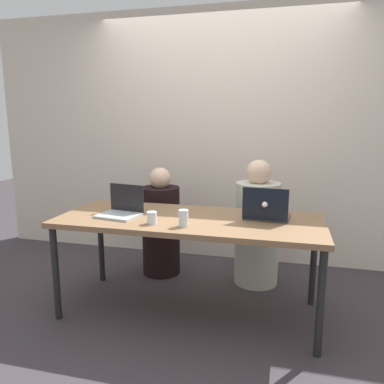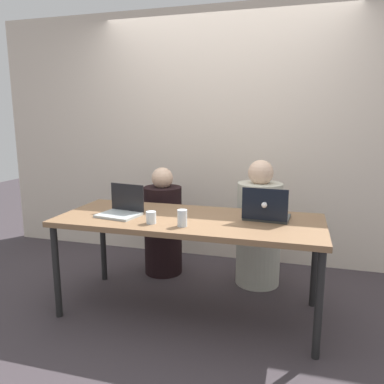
% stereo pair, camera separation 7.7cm
% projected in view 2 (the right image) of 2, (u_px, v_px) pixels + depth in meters
% --- Properties ---
extents(ground_plane, '(12.00, 12.00, 0.00)m').
position_uv_depth(ground_plane, '(189.00, 311.00, 2.93)').
color(ground_plane, '#3A3337').
extents(back_wall, '(5.09, 0.10, 2.58)m').
position_uv_depth(back_wall, '(223.00, 137.00, 3.88)').
color(back_wall, beige).
rests_on(back_wall, ground).
extents(desk, '(1.96, 0.80, 0.75)m').
position_uv_depth(desk, '(189.00, 225.00, 2.80)').
color(desk, brown).
rests_on(desk, ground).
extents(person_on_left, '(0.41, 0.41, 1.03)m').
position_uv_depth(person_on_left, '(163.00, 227.00, 3.59)').
color(person_on_left, black).
rests_on(person_on_left, ground).
extents(person_on_right, '(0.47, 0.47, 1.13)m').
position_uv_depth(person_on_right, '(259.00, 230.00, 3.34)').
color(person_on_right, '#B9B8A5').
rests_on(person_on_right, ground).
extents(laptop_front_left, '(0.33, 0.29, 0.23)m').
position_uv_depth(laptop_front_left, '(122.00, 209.00, 2.86)').
color(laptop_front_left, '#AEB9B9').
rests_on(laptop_front_left, desk).
extents(laptop_back_right, '(0.34, 0.30, 0.25)m').
position_uv_depth(laptop_back_right, '(266.00, 213.00, 2.72)').
color(laptop_back_right, '#363C3D').
rests_on(laptop_back_right, desk).
extents(water_glass_left, '(0.07, 0.07, 0.09)m').
position_uv_depth(water_glass_left, '(151.00, 218.00, 2.63)').
color(water_glass_left, silver).
rests_on(water_glass_left, desk).
extents(water_glass_center, '(0.07, 0.07, 0.12)m').
position_uv_depth(water_glass_center, '(182.00, 219.00, 2.56)').
color(water_glass_center, silver).
rests_on(water_glass_center, desk).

